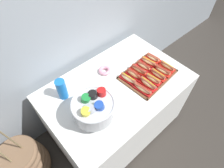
% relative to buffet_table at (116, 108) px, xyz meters
% --- Properties ---
extents(ground_plane, '(10.00, 10.00, 0.00)m').
position_rel_buffet_table_xyz_m(ground_plane, '(0.00, 0.00, -0.42)').
color(ground_plane, '#38332D').
extents(back_wall, '(6.00, 0.10, 2.60)m').
position_rel_buffet_table_xyz_m(back_wall, '(0.00, 0.56, 0.88)').
color(back_wall, '#9EA8B2').
rests_on(back_wall, ground_plane).
extents(buffet_table, '(1.32, 0.86, 0.80)m').
position_rel_buffet_table_xyz_m(buffet_table, '(0.00, 0.00, 0.00)').
color(buffet_table, white).
rests_on(buffet_table, ground_plane).
extents(floor_vase, '(0.45, 0.45, 0.94)m').
position_rel_buffet_table_xyz_m(floor_vase, '(-0.99, 0.23, -0.20)').
color(floor_vase, brown).
rests_on(floor_vase, ground_plane).
extents(serving_tray, '(0.51, 0.39, 0.01)m').
position_rel_buffet_table_xyz_m(serving_tray, '(0.30, -0.10, 0.38)').
color(serving_tray, brown).
rests_on(serving_tray, buffet_table).
extents(hot_dog_0, '(0.08, 0.18, 0.06)m').
position_rel_buffet_table_xyz_m(hot_dog_0, '(0.12, -0.19, 0.41)').
color(hot_dog_0, red).
rests_on(hot_dog_0, serving_tray).
extents(hot_dog_1, '(0.07, 0.18, 0.06)m').
position_rel_buffet_table_xyz_m(hot_dog_1, '(0.20, -0.19, 0.42)').
color(hot_dog_1, red).
rests_on(hot_dog_1, serving_tray).
extents(hot_dog_2, '(0.08, 0.16, 0.06)m').
position_rel_buffet_table_xyz_m(hot_dog_2, '(0.27, -0.18, 0.42)').
color(hot_dog_2, red).
rests_on(hot_dog_2, serving_tray).
extents(hot_dog_3, '(0.06, 0.17, 0.06)m').
position_rel_buffet_table_xyz_m(hot_dog_3, '(0.35, -0.18, 0.42)').
color(hot_dog_3, red).
rests_on(hot_dog_3, serving_tray).
extents(hot_dog_4, '(0.09, 0.18, 0.06)m').
position_rel_buffet_table_xyz_m(hot_dog_4, '(0.42, -0.17, 0.41)').
color(hot_dog_4, red).
rests_on(hot_dog_4, serving_tray).
extents(hot_dog_5, '(0.06, 0.16, 0.06)m').
position_rel_buffet_table_xyz_m(hot_dog_5, '(0.50, -0.17, 0.41)').
color(hot_dog_5, red).
rests_on(hot_dog_5, serving_tray).
extents(hot_dog_6, '(0.08, 0.17, 0.06)m').
position_rel_buffet_table_xyz_m(hot_dog_6, '(0.11, -0.03, 0.41)').
color(hot_dog_6, red).
rests_on(hot_dog_6, serving_tray).
extents(hot_dog_7, '(0.07, 0.16, 0.06)m').
position_rel_buffet_table_xyz_m(hot_dog_7, '(0.19, -0.02, 0.42)').
color(hot_dog_7, '#B21414').
rests_on(hot_dog_7, serving_tray).
extents(hot_dog_8, '(0.08, 0.18, 0.06)m').
position_rel_buffet_table_xyz_m(hot_dog_8, '(0.26, -0.02, 0.42)').
color(hot_dog_8, red).
rests_on(hot_dog_8, serving_tray).
extents(hot_dog_9, '(0.08, 0.16, 0.06)m').
position_rel_buffet_table_xyz_m(hot_dog_9, '(0.34, -0.01, 0.41)').
color(hot_dog_9, red).
rests_on(hot_dog_9, serving_tray).
extents(hot_dog_10, '(0.08, 0.18, 0.06)m').
position_rel_buffet_table_xyz_m(hot_dog_10, '(0.41, -0.01, 0.41)').
color(hot_dog_10, '#B21414').
rests_on(hot_dog_10, serving_tray).
extents(hot_dog_11, '(0.09, 0.16, 0.06)m').
position_rel_buffet_table_xyz_m(hot_dog_11, '(0.48, -0.00, 0.41)').
color(hot_dog_11, red).
rests_on(hot_dog_11, serving_tray).
extents(punch_bowl, '(0.32, 0.32, 0.26)m').
position_rel_buffet_table_xyz_m(punch_bowl, '(-0.35, -0.12, 0.52)').
color(punch_bowl, silver).
rests_on(punch_bowl, buffet_table).
extents(cup_stack, '(0.08, 0.08, 0.19)m').
position_rel_buffet_table_xyz_m(cup_stack, '(-0.42, 0.22, 0.48)').
color(cup_stack, blue).
rests_on(cup_stack, buffet_table).
extents(donut, '(0.12, 0.12, 0.04)m').
position_rel_buffet_table_xyz_m(donut, '(0.03, 0.20, 0.40)').
color(donut, pink).
rests_on(donut, buffet_table).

